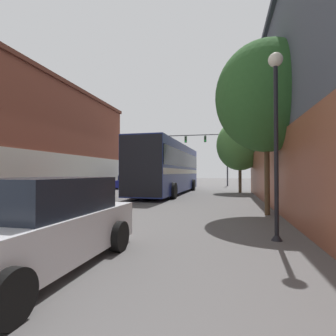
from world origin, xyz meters
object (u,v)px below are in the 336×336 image
at_px(street_lamp, 276,126).
at_px(street_tree_near, 267,97).
at_px(street_tree_far, 240,145).
at_px(hatchback_foreground, 38,227).
at_px(parked_car_left_mid, 55,191).
at_px(traffic_signal_gantry, 203,146).
at_px(parked_car_left_far, 129,182).
at_px(bus, 169,166).

xyz_separation_m(street_lamp, street_tree_near, (0.34, 3.95, 1.80)).
bearing_deg(street_tree_far, hatchback_foreground, -102.45).
bearing_deg(parked_car_left_mid, traffic_signal_gantry, -10.00).
bearing_deg(parked_car_left_far, parked_car_left_mid, 175.92).
bearing_deg(hatchback_foreground, parked_car_left_mid, 35.80).
bearing_deg(hatchback_foreground, traffic_signal_gantry, 0.88).
xyz_separation_m(bus, street_tree_far, (5.42, 2.28, 1.77)).
relative_size(parked_car_left_far, street_lamp, 1.05).
bearing_deg(street_lamp, street_tree_far, 90.53).
height_order(parked_car_left_far, street_tree_far, street_tree_far).
xyz_separation_m(bus, parked_car_left_far, (-5.55, 5.82, -1.45)).
height_order(traffic_signal_gantry, street_lamp, traffic_signal_gantry).
relative_size(hatchback_foreground, street_tree_near, 0.66).
bearing_deg(bus, parked_car_left_far, 45.00).
distance_m(hatchback_foreground, street_tree_far, 18.97).
bearing_deg(parked_car_left_mid, bus, -28.81).
height_order(traffic_signal_gantry, street_tree_near, traffic_signal_gantry).
bearing_deg(street_tree_near, bus, 122.77).
distance_m(traffic_signal_gantry, street_lamp, 26.72).
relative_size(street_lamp, street_tree_far, 0.75).
distance_m(parked_car_left_far, street_tree_near, 19.25).
xyz_separation_m(hatchback_foreground, street_tree_near, (4.52, 6.82, 3.82)).
bearing_deg(street_lamp, bus, 112.97).
relative_size(parked_car_left_mid, street_tree_far, 0.80).
height_order(bus, parked_car_left_mid, bus).
bearing_deg(street_tree_near, traffic_signal_gantry, 101.38).
height_order(bus, traffic_signal_gantry, traffic_signal_gantry).
relative_size(traffic_signal_gantry, street_tree_near, 1.36).
relative_size(hatchback_foreground, street_lamp, 0.98).
height_order(hatchback_foreground, parked_car_left_far, hatchback_foreground).
bearing_deg(parked_car_left_far, traffic_signal_gantry, -49.71).
height_order(bus, parked_car_left_far, bus).
xyz_separation_m(traffic_signal_gantry, street_tree_near, (4.50, -22.35, -0.48)).
bearing_deg(street_tree_near, street_lamp, -94.95).
distance_m(parked_car_left_mid, street_tree_near, 11.88).
xyz_separation_m(bus, street_tree_near, (5.90, -9.17, 2.43)).
bearing_deg(street_tree_far, parked_car_left_mid, -139.14).
relative_size(street_lamp, street_tree_near, 0.67).
height_order(street_lamp, street_tree_far, street_tree_far).
relative_size(bus, parked_car_left_mid, 2.70).
relative_size(parked_car_left_far, street_tree_far, 0.79).
xyz_separation_m(hatchback_foreground, parked_car_left_mid, (-6.43, 9.22, -0.14)).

